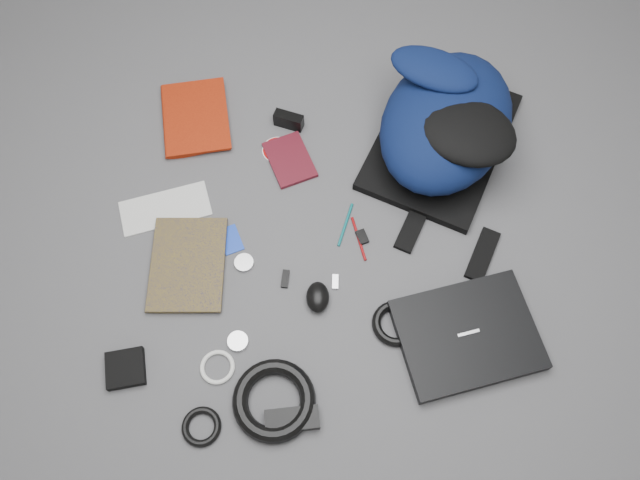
{
  "coord_description": "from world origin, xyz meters",
  "views": [
    {
      "loc": [
        0.01,
        -0.71,
        1.57
      ],
      "look_at": [
        0.0,
        0.0,
        0.02
      ],
      "focal_mm": 35.0,
      "sensor_mm": 36.0,
      "label": 1
    }
  ],
  "objects_px": {
    "power_brick": "(292,420)",
    "pouch": "(126,369)",
    "laptop": "(467,335)",
    "backpack": "(446,121)",
    "comic_book": "(151,265)",
    "dvd_case": "(290,160)",
    "mouse": "(318,297)",
    "textbook_red": "(163,122)",
    "compact_camera": "(289,120)"
  },
  "relations": [
    {
      "from": "pouch",
      "to": "compact_camera",
      "type": "bearing_deg",
      "value": 62.83
    },
    {
      "from": "dvd_case",
      "to": "compact_camera",
      "type": "distance_m",
      "value": 0.13
    },
    {
      "from": "power_brick",
      "to": "pouch",
      "type": "xyz_separation_m",
      "value": [
        -0.42,
        0.12,
        -0.0
      ]
    },
    {
      "from": "comic_book",
      "to": "compact_camera",
      "type": "distance_m",
      "value": 0.59
    },
    {
      "from": "dvd_case",
      "to": "mouse",
      "type": "xyz_separation_m",
      "value": [
        0.09,
        -0.43,
        0.02
      ]
    },
    {
      "from": "mouse",
      "to": "comic_book",
      "type": "bearing_deg",
      "value": 167.3
    },
    {
      "from": "backpack",
      "to": "dvd_case",
      "type": "height_order",
      "value": "backpack"
    },
    {
      "from": "comic_book",
      "to": "power_brick",
      "type": "relative_size",
      "value": 2.09
    },
    {
      "from": "power_brick",
      "to": "comic_book",
      "type": "bearing_deg",
      "value": 127.56
    },
    {
      "from": "laptop",
      "to": "comic_book",
      "type": "height_order",
      "value": "laptop"
    },
    {
      "from": "compact_camera",
      "to": "power_brick",
      "type": "bearing_deg",
      "value": -69.35
    },
    {
      "from": "power_brick",
      "to": "laptop",
      "type": "bearing_deg",
      "value": 19.24
    },
    {
      "from": "laptop",
      "to": "textbook_red",
      "type": "bearing_deg",
      "value": 127.56
    },
    {
      "from": "laptop",
      "to": "compact_camera",
      "type": "distance_m",
      "value": 0.81
    },
    {
      "from": "laptop",
      "to": "dvd_case",
      "type": "height_order",
      "value": "laptop"
    },
    {
      "from": "pouch",
      "to": "textbook_red",
      "type": "bearing_deg",
      "value": 89.56
    },
    {
      "from": "backpack",
      "to": "compact_camera",
      "type": "height_order",
      "value": "backpack"
    },
    {
      "from": "textbook_red",
      "to": "compact_camera",
      "type": "bearing_deg",
      "value": -9.32
    },
    {
      "from": "comic_book",
      "to": "pouch",
      "type": "xyz_separation_m",
      "value": [
        -0.03,
        -0.28,
        0.0
      ]
    },
    {
      "from": "comic_book",
      "to": "power_brick",
      "type": "bearing_deg",
      "value": -46.23
    },
    {
      "from": "mouse",
      "to": "power_brick",
      "type": "bearing_deg",
      "value": -101.67
    },
    {
      "from": "textbook_red",
      "to": "power_brick",
      "type": "relative_size",
      "value": 2.0
    },
    {
      "from": "textbook_red",
      "to": "mouse",
      "type": "bearing_deg",
      "value": -59.29
    },
    {
      "from": "laptop",
      "to": "compact_camera",
      "type": "height_order",
      "value": "compact_camera"
    },
    {
      "from": "dvd_case",
      "to": "mouse",
      "type": "height_order",
      "value": "mouse"
    },
    {
      "from": "laptop",
      "to": "backpack",
      "type": "bearing_deg",
      "value": 77.44
    },
    {
      "from": "laptop",
      "to": "power_brick",
      "type": "xyz_separation_m",
      "value": [
        -0.44,
        -0.22,
        -0.0
      ]
    },
    {
      "from": "compact_camera",
      "to": "power_brick",
      "type": "xyz_separation_m",
      "value": [
        0.04,
        -0.87,
        -0.01
      ]
    },
    {
      "from": "comic_book",
      "to": "power_brick",
      "type": "distance_m",
      "value": 0.56
    },
    {
      "from": "textbook_red",
      "to": "dvd_case",
      "type": "distance_m",
      "value": 0.4
    },
    {
      "from": "pouch",
      "to": "backpack",
      "type": "bearing_deg",
      "value": 39.5
    },
    {
      "from": "power_brick",
      "to": "pouch",
      "type": "relative_size",
      "value": 1.38
    },
    {
      "from": "textbook_red",
      "to": "comic_book",
      "type": "bearing_deg",
      "value": -97.27
    },
    {
      "from": "textbook_red",
      "to": "mouse",
      "type": "height_order",
      "value": "mouse"
    },
    {
      "from": "textbook_red",
      "to": "compact_camera",
      "type": "height_order",
      "value": "compact_camera"
    },
    {
      "from": "textbook_red",
      "to": "mouse",
      "type": "relative_size",
      "value": 3.08
    },
    {
      "from": "textbook_red",
      "to": "power_brick",
      "type": "height_order",
      "value": "power_brick"
    },
    {
      "from": "mouse",
      "to": "power_brick",
      "type": "xyz_separation_m",
      "value": [
        -0.06,
        -0.31,
        -0.01
      ]
    },
    {
      "from": "laptop",
      "to": "pouch",
      "type": "distance_m",
      "value": 0.87
    },
    {
      "from": "power_brick",
      "to": "dvd_case",
      "type": "bearing_deg",
      "value": 85.53
    },
    {
      "from": "dvd_case",
      "to": "power_brick",
      "type": "xyz_separation_m",
      "value": [
        0.03,
        -0.74,
        0.01
      ]
    },
    {
      "from": "mouse",
      "to": "pouch",
      "type": "height_order",
      "value": "mouse"
    },
    {
      "from": "compact_camera",
      "to": "power_brick",
      "type": "relative_size",
      "value": 0.67
    },
    {
      "from": "backpack",
      "to": "laptop",
      "type": "height_order",
      "value": "backpack"
    },
    {
      "from": "compact_camera",
      "to": "mouse",
      "type": "xyz_separation_m",
      "value": [
        0.1,
        -0.56,
        -0.0
      ]
    },
    {
      "from": "textbook_red",
      "to": "pouch",
      "type": "height_order",
      "value": "textbook_red"
    },
    {
      "from": "backpack",
      "to": "dvd_case",
      "type": "bearing_deg",
      "value": -147.4
    },
    {
      "from": "comic_book",
      "to": "pouch",
      "type": "bearing_deg",
      "value": -96.31
    },
    {
      "from": "comic_book",
      "to": "compact_camera",
      "type": "height_order",
      "value": "compact_camera"
    },
    {
      "from": "laptop",
      "to": "dvd_case",
      "type": "xyz_separation_m",
      "value": [
        -0.47,
        0.52,
        -0.01
      ]
    }
  ]
}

